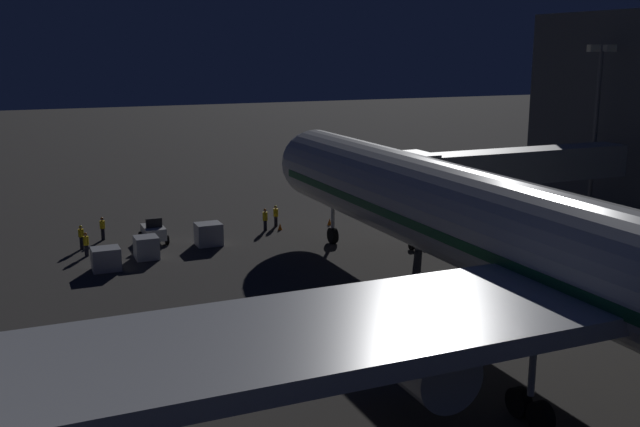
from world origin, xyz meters
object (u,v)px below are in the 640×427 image
apron_floodlight_mast (596,115)px  baggage_container_mid_row (209,234)px  ground_crew_by_belt_loader (102,227)px  ground_crew_by_tug (86,243)px  jet_bridge (493,168)px  baggage_tug_spare (154,232)px  baggage_container_far_row (106,259)px  ground_crew_marshaller_fwd (276,215)px  traffic_cone_nose_starboard (280,227)px  baggage_container_near_belt (146,247)px  traffic_cone_nose_port (330,222)px  airliner_at_gate (639,282)px  ground_crew_under_port_wing (265,219)px  ground_crew_near_nose_gear (81,236)px

apron_floodlight_mast → baggage_container_mid_row: size_ratio=7.87×
baggage_container_mid_row → ground_crew_by_belt_loader: ground_crew_by_belt_loader is taller
baggage_container_mid_row → ground_crew_by_tug: size_ratio=1.08×
jet_bridge → baggage_tug_spare: jet_bridge is taller
apron_floodlight_mast → baggage_container_mid_row: (34.23, -2.63, -7.89)m
ground_crew_by_belt_loader → baggage_container_far_row: bearing=84.2°
baggage_container_mid_row → ground_crew_marshaller_fwd: bearing=-151.4°
apron_floodlight_mast → ground_crew_marshaller_fwd: (27.57, -6.26, -7.76)m
apron_floodlight_mast → traffic_cone_nose_starboard: apron_floodlight_mast is taller
baggage_tug_spare → ground_crew_by_belt_loader: bearing=-34.1°
baggage_container_near_belt → ground_crew_marshaller_fwd: 12.78m
baggage_container_far_row → ground_crew_by_tug: bearing=-78.3°
baggage_container_far_row → ground_crew_marshaller_fwd: ground_crew_marshaller_fwd is taller
baggage_tug_spare → baggage_container_far_row: 7.27m
jet_bridge → traffic_cone_nose_port: size_ratio=38.11×
apron_floodlight_mast → airliner_at_gate: bearing=48.9°
jet_bridge → baggage_container_mid_row: (20.05, -7.24, -4.75)m
baggage_container_near_belt → ground_crew_by_tug: ground_crew_by_tug is taller
baggage_tug_spare → traffic_cone_nose_starboard: size_ratio=4.83×
traffic_cone_nose_port → traffic_cone_nose_starboard: size_ratio=1.00×
ground_crew_by_tug → traffic_cone_nose_port: 19.75m
ground_crew_under_port_wing → baggage_container_mid_row: bearing=25.4°
airliner_at_gate → baggage_container_mid_row: (8.73, -31.91, -4.67)m
baggage_tug_spare → baggage_container_mid_row: size_ratio=1.42×
baggage_container_mid_row → traffic_cone_nose_port: bearing=-168.2°
baggage_container_far_row → airliner_at_gate: bearing=120.3°
baggage_container_mid_row → ground_crew_marshaller_fwd: size_ratio=1.06×
baggage_container_near_belt → ground_crew_under_port_wing: 11.14m
airliner_at_gate → baggage_container_far_row: (16.63, -28.40, -4.75)m
jet_bridge → traffic_cone_nose_port: (9.12, -9.52, -5.31)m
baggage_container_near_belt → ground_crew_marshaller_fwd: ground_crew_marshaller_fwd is taller
ground_crew_by_tug → traffic_cone_nose_starboard: ground_crew_by_tug is taller
jet_bridge → ground_crew_by_tug: 30.16m
ground_crew_by_belt_loader → ground_crew_under_port_wing: bearing=170.1°
ground_crew_by_tug → jet_bridge: bearing=165.0°
apron_floodlight_mast → baggage_container_far_row: size_ratio=8.06×
ground_crew_near_nose_gear → jet_bridge: bearing=161.3°
apron_floodlight_mast → ground_crew_by_belt_loader: 42.65m
ground_crew_near_nose_gear → ground_crew_under_port_wing: 14.19m
baggage_tug_spare → baggage_container_mid_row: bearing=146.8°
traffic_cone_nose_port → airliner_at_gate: bearing=86.3°
traffic_cone_nose_port → traffic_cone_nose_starboard: same height
baggage_container_near_belt → ground_crew_near_nose_gear: ground_crew_near_nose_gear is taller
apron_floodlight_mast → ground_crew_marshaller_fwd: size_ratio=8.34×
jet_bridge → baggage_container_mid_row: size_ratio=11.22×
apron_floodlight_mast → ground_crew_near_nose_gear: apron_floodlight_mast is taller
baggage_container_far_row → baggage_container_mid_row: bearing=-156.1°
traffic_cone_nose_starboard → ground_crew_near_nose_gear: bearing=-1.0°
ground_crew_by_tug → ground_crew_marshaller_fwd: bearing=-168.5°
ground_crew_under_port_wing → apron_floodlight_mast: bearing=169.9°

